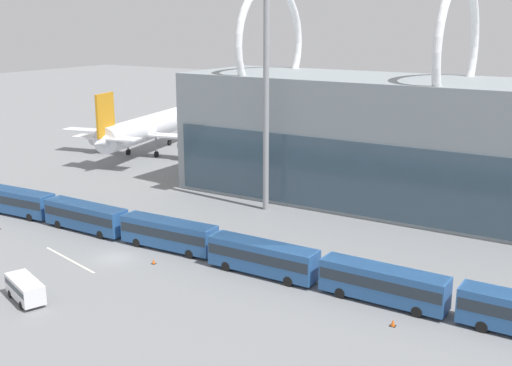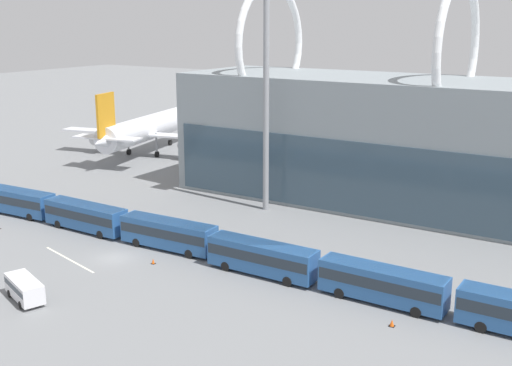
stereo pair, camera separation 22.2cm
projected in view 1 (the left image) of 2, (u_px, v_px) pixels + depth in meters
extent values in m
plane|color=slate|center=(116.00, 258.00, 69.80)|extent=(440.00, 440.00, 0.00)
torus|color=white|center=(271.00, 45.00, 95.57)|extent=(1.10, 18.60, 18.60)
torus|color=white|center=(457.00, 50.00, 81.41)|extent=(1.10, 18.60, 18.60)
cylinder|color=silver|center=(146.00, 128.00, 121.85)|extent=(10.65, 28.75, 4.65)
sphere|color=silver|center=(179.00, 118.00, 134.82)|extent=(4.55, 4.55, 4.55)
cone|color=silver|center=(105.00, 141.00, 108.89)|extent=(5.65, 7.04, 4.41)
cube|color=silver|center=(141.00, 134.00, 120.47)|extent=(33.47, 10.34, 0.35)
cylinder|color=gray|center=(99.00, 138.00, 123.87)|extent=(3.01, 4.18, 2.25)
cylinder|color=gray|center=(187.00, 144.00, 117.76)|extent=(3.01, 4.18, 2.25)
cube|color=orange|center=(105.00, 115.00, 108.43)|extent=(1.50, 5.12, 7.37)
cube|color=silver|center=(107.00, 138.00, 109.40)|extent=(12.48, 5.72, 0.28)
cylinder|color=gray|center=(169.00, 133.00, 131.17)|extent=(0.36, 0.36, 4.04)
cylinder|color=black|center=(169.00, 143.00, 131.67)|extent=(0.68, 1.17, 1.10)
cylinder|color=gray|center=(128.00, 142.00, 121.87)|extent=(0.36, 0.36, 4.04)
cylinder|color=black|center=(128.00, 152.00, 122.37)|extent=(0.68, 1.17, 1.10)
cylinder|color=gray|center=(156.00, 144.00, 119.91)|extent=(0.36, 0.36, 4.04)
cylinder|color=black|center=(156.00, 154.00, 120.41)|extent=(0.68, 1.17, 1.10)
cylinder|color=silver|center=(464.00, 160.00, 94.49)|extent=(5.58, 32.66, 4.86)
sphere|color=silver|center=(487.00, 142.00, 108.05)|extent=(4.76, 4.76, 4.76)
cone|color=silver|center=(433.00, 184.00, 80.94)|extent=(4.77, 7.25, 4.61)
cube|color=silver|center=(460.00, 168.00, 93.05)|extent=(39.29, 4.56, 0.35)
cylinder|color=gray|center=(387.00, 168.00, 98.81)|extent=(2.18, 4.03, 2.09)
cube|color=orange|center=(438.00, 142.00, 80.30)|extent=(0.54, 6.29, 8.98)
cube|color=silver|center=(435.00, 179.00, 81.48)|extent=(12.69, 3.48, 0.28)
cylinder|color=gray|center=(479.00, 163.00, 104.20)|extent=(0.36, 0.36, 3.97)
cylinder|color=black|center=(478.00, 175.00, 104.69)|extent=(0.47, 1.11, 1.10)
cylinder|color=gray|center=(438.00, 177.00, 95.02)|extent=(0.36, 0.36, 3.97)
cylinder|color=black|center=(437.00, 190.00, 95.51)|extent=(0.47, 1.11, 1.10)
cylinder|color=gray|center=(482.00, 182.00, 91.89)|extent=(0.36, 0.36, 3.97)
cylinder|color=black|center=(480.00, 195.00, 92.39)|extent=(0.47, 1.11, 1.10)
cube|color=#285693|center=(16.00, 201.00, 84.70)|extent=(11.96, 3.27, 3.01)
cube|color=#232D38|center=(16.00, 199.00, 84.62)|extent=(11.73, 3.29, 1.05)
cube|color=silver|center=(15.00, 190.00, 84.34)|extent=(11.61, 3.18, 0.12)
cylinder|color=black|center=(44.00, 213.00, 84.35)|extent=(1.02, 0.36, 1.00)
cylinder|color=black|center=(30.00, 217.00, 82.31)|extent=(1.02, 0.36, 1.00)
cylinder|color=black|center=(5.00, 205.00, 87.77)|extent=(1.02, 0.36, 1.00)
cube|color=#285693|center=(86.00, 216.00, 78.22)|extent=(11.87, 2.75, 3.01)
cube|color=#232D38|center=(85.00, 214.00, 78.15)|extent=(11.63, 2.78, 1.05)
cube|color=silver|center=(85.00, 205.00, 77.86)|extent=(11.51, 2.67, 0.12)
cylinder|color=black|center=(115.00, 229.00, 77.63)|extent=(1.00, 0.31, 1.00)
cylinder|color=black|center=(100.00, 235.00, 75.66)|extent=(1.00, 0.31, 1.00)
cylinder|color=black|center=(73.00, 219.00, 81.46)|extent=(1.00, 0.31, 1.00)
cylinder|color=black|center=(58.00, 224.00, 79.50)|extent=(1.00, 0.31, 1.00)
cube|color=#285693|center=(169.00, 233.00, 71.92)|extent=(11.93, 3.07, 3.01)
cube|color=#232D38|center=(169.00, 231.00, 71.85)|extent=(11.69, 3.09, 1.05)
cube|color=silver|center=(168.00, 221.00, 71.56)|extent=(11.57, 2.97, 0.12)
cylinder|color=black|center=(202.00, 247.00, 71.51)|extent=(1.01, 0.34, 1.00)
cylinder|color=black|center=(189.00, 254.00, 69.49)|extent=(1.01, 0.34, 1.00)
cylinder|color=black|center=(150.00, 237.00, 75.04)|extent=(1.01, 0.34, 1.00)
cylinder|color=black|center=(137.00, 243.00, 73.02)|extent=(1.01, 0.34, 1.00)
cube|color=#285693|center=(263.00, 257.00, 64.80)|extent=(11.85, 2.66, 3.01)
cube|color=#232D38|center=(263.00, 254.00, 64.72)|extent=(11.61, 2.69, 1.05)
cube|color=silver|center=(263.00, 244.00, 64.44)|extent=(11.49, 2.58, 0.12)
cylinder|color=black|center=(300.00, 273.00, 64.23)|extent=(1.00, 0.30, 1.00)
cylinder|color=black|center=(288.00, 281.00, 62.26)|extent=(1.00, 0.30, 1.00)
cylinder|color=black|center=(239.00, 259.00, 68.02)|extent=(1.00, 0.30, 1.00)
cylinder|color=black|center=(226.00, 266.00, 66.05)|extent=(1.00, 0.30, 1.00)
cube|color=#285693|center=(383.00, 283.00, 58.34)|extent=(11.87, 2.75, 3.01)
cube|color=#232D38|center=(383.00, 280.00, 58.26)|extent=(11.63, 2.78, 1.05)
cube|color=silver|center=(384.00, 269.00, 57.98)|extent=(11.51, 2.67, 0.12)
cylinder|color=black|center=(426.00, 302.00, 57.75)|extent=(1.00, 0.31, 1.00)
cylinder|color=black|center=(417.00, 312.00, 55.78)|extent=(1.00, 0.31, 1.00)
cylinder|color=black|center=(351.00, 284.00, 61.58)|extent=(1.00, 0.31, 1.00)
cylinder|color=black|center=(340.00, 293.00, 59.62)|extent=(1.00, 0.31, 1.00)
cylinder|color=black|center=(489.00, 316.00, 55.08)|extent=(1.00, 0.30, 1.00)
cylinder|color=black|center=(482.00, 327.00, 53.10)|extent=(1.00, 0.30, 1.00)
cube|color=silver|center=(25.00, 288.00, 58.96)|extent=(5.75, 3.72, 1.77)
cube|color=#232D38|center=(25.00, 286.00, 58.89)|extent=(5.60, 3.68, 0.53)
cylinder|color=black|center=(42.00, 300.00, 58.53)|extent=(0.73, 0.45, 0.70)
cylinder|color=black|center=(21.00, 305.00, 57.42)|extent=(0.73, 0.45, 0.70)
cylinder|color=black|center=(30.00, 289.00, 60.92)|extent=(0.73, 0.45, 0.70)
cylinder|color=black|center=(10.00, 294.00, 59.81)|extent=(0.73, 0.45, 0.70)
cylinder|color=gray|center=(266.00, 92.00, 83.63)|extent=(0.80, 0.80, 31.98)
cube|color=silver|center=(70.00, 260.00, 69.26)|extent=(10.17, 2.80, 0.01)
cube|color=silver|center=(110.00, 223.00, 81.55)|extent=(10.86, 3.65, 0.01)
cube|color=black|center=(393.00, 326.00, 54.30)|extent=(0.51, 0.51, 0.02)
cone|color=#EA5914|center=(393.00, 322.00, 54.22)|extent=(0.38, 0.38, 0.60)
cube|color=black|center=(154.00, 264.00, 68.07)|extent=(0.45, 0.45, 0.02)
cone|color=#EA5914|center=(154.00, 261.00, 67.99)|extent=(0.33, 0.33, 0.57)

